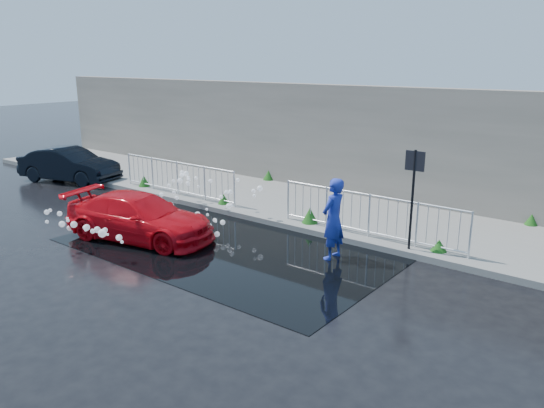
{
  "coord_description": "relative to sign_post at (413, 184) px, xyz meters",
  "views": [
    {
      "loc": [
        8.88,
        -8.1,
        4.45
      ],
      "look_at": [
        1.11,
        1.84,
        1.0
      ],
      "focal_mm": 35.0,
      "sensor_mm": 36.0,
      "label": 1
    }
  ],
  "objects": [
    {
      "name": "weeds",
      "position": [
        -4.58,
        1.36,
        -1.39
      ],
      "size": [
        12.17,
        3.93,
        0.43
      ],
      "color": "#1B5516",
      "rests_on": "pavement"
    },
    {
      "name": "dark_car",
      "position": [
        -13.34,
        -0.5,
        -1.09
      ],
      "size": [
        4.08,
        2.39,
        1.27
      ],
      "primitive_type": "imported",
      "rotation": [
        0.0,
        0.0,
        1.86
      ],
      "color": "black",
      "rests_on": "ground"
    },
    {
      "name": "retaining_wall",
      "position": [
        -4.2,
        4.1,
        0.18
      ],
      "size": [
        30.0,
        0.6,
        3.5
      ],
      "primitive_type": "cube",
      "color": "slate",
      "rests_on": "pavement"
    },
    {
      "name": "railing_right",
      "position": [
        -1.2,
        0.25,
        -0.99
      ],
      "size": [
        5.05,
        0.05,
        1.1
      ],
      "color": "silver",
      "rests_on": "pavement"
    },
    {
      "name": "red_car",
      "position": [
        -5.9,
        -3.12,
        -1.14
      ],
      "size": [
        4.27,
        2.48,
        1.16
      ],
      "primitive_type": "imported",
      "rotation": [
        0.0,
        0.0,
        1.79
      ],
      "color": "red",
      "rests_on": "ground"
    },
    {
      "name": "ground",
      "position": [
        -4.2,
        -3.1,
        -1.72
      ],
      "size": [
        90.0,
        90.0,
        0.0
      ],
      "primitive_type": "plane",
      "color": "black",
      "rests_on": "ground"
    },
    {
      "name": "sign_post",
      "position": [
        0.0,
        0.0,
        0.0
      ],
      "size": [
        0.45,
        0.06,
        2.5
      ],
      "color": "black",
      "rests_on": "ground"
    },
    {
      "name": "railing_left",
      "position": [
        -8.2,
        0.25,
        -0.99
      ],
      "size": [
        5.05,
        0.05,
        1.1
      ],
      "color": "silver",
      "rests_on": "pavement"
    },
    {
      "name": "curb",
      "position": [
        -4.2,
        -0.1,
        -1.64
      ],
      "size": [
        30.0,
        0.25,
        0.16
      ],
      "primitive_type": "cube",
      "color": "slate",
      "rests_on": "ground"
    },
    {
      "name": "puddle",
      "position": [
        -3.7,
        -2.1,
        -1.72
      ],
      "size": [
        8.0,
        5.0,
        0.01
      ],
      "primitive_type": "cube",
      "color": "black",
      "rests_on": "ground"
    },
    {
      "name": "person",
      "position": [
        -1.31,
        -1.28,
        -0.77
      ],
      "size": [
        0.47,
        0.7,
        1.9
      ],
      "primitive_type": "imported",
      "rotation": [
        0.0,
        0.0,
        -1.6
      ],
      "color": "#2234AE",
      "rests_on": "ground"
    },
    {
      "name": "pavement",
      "position": [
        -4.2,
        1.9,
        -1.65
      ],
      "size": [
        30.0,
        4.0,
        0.15
      ],
      "primitive_type": "cube",
      "color": "slate",
      "rests_on": "ground"
    },
    {
      "name": "water_spray",
      "position": [
        -5.88,
        -2.18,
        -1.01
      ],
      "size": [
        3.47,
        5.51,
        1.02
      ],
      "color": "white",
      "rests_on": "ground"
    }
  ]
}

